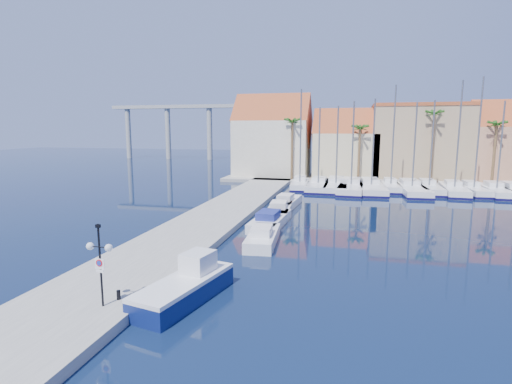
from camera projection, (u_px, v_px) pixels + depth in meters
ground at (286, 294)px, 20.28m from camera, size 260.00×260.00×0.00m
quay_west at (210, 220)px, 35.29m from camera, size 6.00×77.00×0.50m
shore_north at (396, 179)px, 64.01m from camera, size 54.00×16.00×0.50m
lamp_post at (100, 253)px, 17.35m from camera, size 1.27×0.37×3.75m
bollard at (119, 295)px, 18.37m from camera, size 0.18×0.18×0.45m
fishing_boat at (187, 286)px, 19.48m from camera, size 3.29×6.34×2.12m
motorboat_west_0 at (263, 237)px, 29.04m from camera, size 2.43×6.22×1.40m
motorboat_west_1 at (270, 220)px, 34.32m from camera, size 2.61×7.26×1.40m
motorboat_west_2 at (279, 210)px, 38.72m from camera, size 2.52×6.60×1.40m
motorboat_west_3 at (287, 202)px, 42.76m from camera, size 2.50×6.54×1.40m
sailboat_0 at (300, 184)px, 55.77m from camera, size 2.80×8.56×13.48m
sailboat_1 at (319, 185)px, 54.74m from camera, size 2.80×10.24×11.06m
sailboat_2 at (336, 185)px, 54.72m from camera, size 3.06×11.35×11.23m
sailboat_3 at (351, 187)px, 53.40m from camera, size 3.75×12.00×11.76m
sailboat_4 at (371, 187)px, 53.23m from camera, size 3.85×12.05×12.04m
sailboat_5 at (390, 186)px, 53.79m from camera, size 2.31×8.26×13.85m
sailboat_6 at (411, 188)px, 51.96m from camera, size 3.77×11.95×11.52m
sailboat_7 at (428, 188)px, 52.44m from camera, size 2.72×9.46×11.83m
sailboat_8 at (454, 189)px, 51.04m from camera, size 3.24×9.99×14.10m
sailboat_9 at (472, 189)px, 50.71m from camera, size 2.83×8.45×14.50m
sailboat_10 at (495, 191)px, 50.04m from camera, size 2.71×9.39×11.58m
building_0 at (273, 139)px, 66.68m from camera, size 12.30×9.00×13.50m
building_1 at (346, 147)px, 64.10m from camera, size 10.30×8.00×11.00m
building_2 at (418, 141)px, 62.36m from camera, size 14.20×10.20×11.50m
building_3 at (506, 145)px, 58.69m from camera, size 10.30×8.00×12.00m
palm_0 at (292, 123)px, 60.55m from camera, size 2.60×2.60×10.15m
palm_1 at (360, 129)px, 58.39m from camera, size 2.60×2.60×9.15m
palm_2 at (434, 116)px, 55.78m from camera, size 2.60×2.60×11.15m
palm_3 at (497, 126)px, 54.15m from camera, size 2.60×2.60×9.65m
viaduct at (191, 121)px, 106.41m from camera, size 48.00×2.20×14.45m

